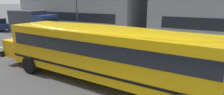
# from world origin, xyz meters

# --- Properties ---
(ground_plane) EXTENTS (400.00, 400.00, 0.00)m
(ground_plane) POSITION_xyz_m (0.00, 0.00, 0.00)
(ground_plane) COLOR #4C4C4F
(sidewalk_far) EXTENTS (120.00, 3.00, 0.01)m
(sidewalk_far) POSITION_xyz_m (0.00, 7.88, 0.01)
(sidewalk_far) COLOR gray
(sidewalk_far) RESTS_ON ground_plane
(lane_centreline) EXTENTS (110.00, 0.16, 0.01)m
(lane_centreline) POSITION_xyz_m (0.00, 0.00, 0.00)
(lane_centreline) COLOR silver
(lane_centreline) RESTS_ON ground_plane
(school_bus) EXTENTS (12.71, 3.25, 2.83)m
(school_bus) POSITION_xyz_m (-2.57, -1.55, 1.68)
(school_bus) COLOR yellow
(school_bus) RESTS_ON ground_plane
(box_truck) EXTENTS (6.06, 2.50, 2.82)m
(box_truck) POSITION_xyz_m (-16.39, 5.50, 1.54)
(box_truck) COLOR navy
(box_truck) RESTS_ON ground_plane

